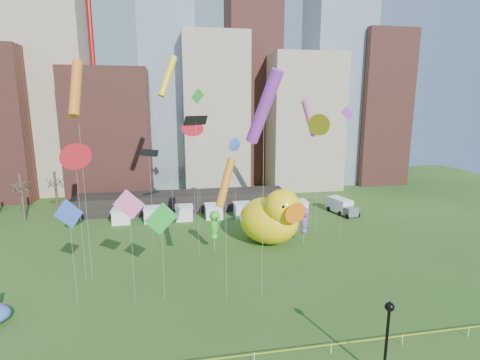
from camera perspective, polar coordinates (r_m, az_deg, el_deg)
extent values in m
cube|color=gray|center=(88.29, -27.29, 11.82)|extent=(14.00, 12.00, 42.00)
cube|color=brown|center=(79.92, -19.69, 6.82)|extent=(16.00, 14.00, 26.00)
cube|color=#8C9EB2|center=(87.17, -11.34, 17.14)|extent=(12.00, 12.00, 55.00)
cube|color=gray|center=(83.23, -4.07, 10.37)|extent=(14.00, 14.00, 34.00)
cube|color=brown|center=(92.07, 1.96, 21.12)|extent=(12.00, 12.00, 68.00)
cube|color=gray|center=(85.90, 9.65, 8.94)|extent=(16.00, 14.00, 30.00)
cube|color=#8C9EB2|center=(93.50, 14.93, 14.43)|extent=(14.00, 12.00, 48.00)
cube|color=brown|center=(96.24, 20.75, 10.41)|extent=(12.00, 12.00, 36.00)
cylinder|color=red|center=(90.44, -22.70, 23.05)|extent=(1.00, 1.00, 76.00)
cylinder|color=red|center=(95.59, 12.49, 22.95)|extent=(1.00, 1.00, 76.00)
cube|color=black|center=(66.88, -9.00, -3.35)|extent=(38.00, 6.00, 3.20)
cube|color=white|center=(61.85, -18.18, -5.49)|extent=(2.80, 2.80, 2.20)
cube|color=red|center=(61.48, -16.54, -5.01)|extent=(0.08, 1.40, 1.60)
cube|color=white|center=(61.34, -13.53, -5.37)|extent=(2.80, 2.80, 2.20)
cube|color=red|center=(61.12, -11.86, -4.87)|extent=(0.08, 1.40, 1.60)
cube|color=white|center=(61.23, -8.84, -5.21)|extent=(2.80, 2.80, 2.20)
cube|color=red|center=(61.16, -7.16, -4.70)|extent=(0.08, 1.40, 1.60)
cube|color=white|center=(61.54, -4.16, -5.02)|extent=(2.80, 2.80, 2.20)
cube|color=red|center=(61.61, -2.50, -4.50)|extent=(0.08, 1.40, 1.60)
cube|color=white|center=(62.24, 0.43, -4.80)|extent=(2.80, 2.80, 2.20)
cube|color=red|center=(62.45, 2.06, -4.27)|extent=(0.08, 1.40, 1.60)
cube|color=white|center=(63.33, 4.89, -4.56)|extent=(2.80, 2.80, 2.20)
cube|color=red|center=(63.68, 6.47, -4.03)|extent=(0.08, 1.40, 1.60)
cube|color=white|center=(64.79, 9.18, -4.30)|extent=(2.80, 2.80, 2.20)
cube|color=red|center=(65.27, 10.68, -3.78)|extent=(0.08, 1.40, 1.60)
cylinder|color=#382B21|center=(68.96, -31.17, -2.39)|extent=(0.44, 0.44, 8.00)
cylinder|color=#382B21|center=(71.40, -27.04, -1.76)|extent=(0.44, 0.44, 7.50)
cylinder|color=white|center=(29.46, 2.26, -26.35)|extent=(0.06, 0.06, 0.90)
cylinder|color=white|center=(31.09, 14.20, -24.44)|extent=(0.06, 0.06, 0.90)
cylinder|color=white|center=(33.72, 24.27, -22.03)|extent=(0.06, 0.06, 0.90)
cylinder|color=white|center=(37.14, 32.39, -19.56)|extent=(0.06, 0.06, 0.90)
cube|color=yellow|center=(29.25, 2.27, -25.80)|extent=(50.00, 0.02, 0.07)
ellipsoid|color=yellow|center=(50.34, 4.56, -6.34)|extent=(10.56, 11.27, 6.33)
ellipsoid|color=yellow|center=(53.06, 2.23, -5.56)|extent=(2.57, 2.32, 2.57)
sphere|color=yellow|center=(47.50, 6.70, -4.26)|extent=(6.24, 6.24, 4.76)
cone|color=orange|center=(46.08, 8.32, -5.01)|extent=(3.25, 2.99, 2.62)
sphere|color=white|center=(45.56, 6.51, -4.11)|extent=(0.86, 0.86, 0.86)
sphere|color=white|center=(47.23, 8.96, -3.62)|extent=(0.86, 0.86, 0.86)
sphere|color=black|center=(45.26, 6.84, -4.22)|extent=(0.43, 0.43, 0.43)
sphere|color=black|center=(46.94, 9.29, -3.72)|extent=(0.43, 0.43, 0.43)
ellipsoid|color=white|center=(54.72, 5.68, -6.96)|extent=(4.27, 4.57, 2.58)
ellipsoid|color=white|center=(56.09, 5.84, -6.57)|extent=(1.04, 0.94, 1.04)
sphere|color=white|center=(53.31, 5.57, -6.28)|extent=(2.52, 2.52, 1.94)
cone|color=orange|center=(52.55, 5.47, -6.62)|extent=(1.32, 1.21, 1.07)
sphere|color=white|center=(52.78, 4.93, -6.16)|extent=(0.35, 0.35, 0.35)
sphere|color=white|center=(52.68, 6.09, -6.22)|extent=(0.35, 0.35, 0.35)
sphere|color=black|center=(52.63, 4.91, -6.21)|extent=(0.17, 0.17, 0.17)
sphere|color=black|center=(52.52, 6.07, -6.27)|extent=(0.17, 0.17, 0.17)
cylinder|color=silver|center=(47.59, -4.07, -9.21)|extent=(0.03, 0.03, 3.49)
ellipsoid|color=green|center=(47.01, -4.10, -7.22)|extent=(1.27, 1.18, 2.58)
sphere|color=green|center=(46.44, -4.10, -5.66)|extent=(1.75, 1.75, 1.32)
cone|color=green|center=(45.90, -4.02, -5.95)|extent=(0.76, 0.94, 0.46)
sphere|color=green|center=(47.55, -4.08, -8.89)|extent=(0.92, 0.92, 0.92)
cylinder|color=silver|center=(50.91, 10.06, -8.14)|extent=(0.03, 0.03, 3.20)
ellipsoid|color=#7041C4|center=(50.40, 10.12, -6.42)|extent=(0.99, 0.82, 2.44)
sphere|color=#7041C4|center=(49.88, 10.23, -5.04)|extent=(1.29, 1.29, 1.25)
cone|color=#7041C4|center=(49.40, 10.46, -5.29)|extent=(0.47, 0.80, 0.44)
sphere|color=#7041C4|center=(50.88, 10.05, -7.91)|extent=(0.87, 0.87, 0.87)
cylinder|color=black|center=(28.53, 22.09, -23.06)|extent=(0.20, 0.20, 5.39)
sphere|color=black|center=(27.06, 22.57, -18.02)|extent=(0.63, 0.63, 0.63)
cone|color=black|center=(26.90, 22.63, -17.40)|extent=(0.22, 0.22, 0.28)
cube|color=silver|center=(66.74, 15.43, -3.78)|extent=(3.26, 5.11, 2.36)
cube|color=#595960|center=(64.63, 17.08, -4.80)|extent=(2.50, 2.14, 1.51)
cylinder|color=black|center=(65.02, 15.50, -5.14)|extent=(0.42, 0.88, 0.85)
cylinder|color=black|center=(66.49, 17.09, -4.86)|extent=(0.42, 0.88, 0.85)
cylinder|color=black|center=(67.44, 13.80, -4.45)|extent=(0.42, 0.88, 0.85)
cylinder|color=black|center=(68.86, 15.37, -4.21)|extent=(0.42, 0.88, 0.85)
cylinder|color=silver|center=(56.20, -7.27, 0.23)|extent=(0.02, 0.02, 15.33)
cone|color=red|center=(55.24, -7.48, 8.05)|extent=(2.27, 1.00, 2.30)
cylinder|color=silver|center=(36.27, -16.64, -11.16)|extent=(0.02, 0.02, 9.71)
cube|color=pink|center=(34.74, -17.10, -3.73)|extent=(2.73, 1.13, 2.93)
cylinder|color=silver|center=(43.97, -6.71, -1.80)|extent=(0.02, 0.02, 16.98)
cube|color=black|center=(42.85, -6.98, 9.33)|extent=(3.01, 2.85, 1.11)
cylinder|color=silver|center=(36.06, -12.07, -12.30)|extent=(0.02, 0.02, 8.28)
cube|color=green|center=(34.62, -12.36, -6.01)|extent=(3.12, 0.47, 3.15)
cylinder|color=silver|center=(50.84, -10.85, 3.04)|extent=(0.02, 0.02, 22.52)
cylinder|color=yellow|center=(50.48, -11.35, 15.79)|extent=(3.13, 2.77, 5.54)
cylinder|color=silver|center=(38.20, -24.85, -11.27)|extent=(0.02, 0.02, 8.87)
cube|color=blue|center=(36.80, -25.43, -4.86)|extent=(1.96, 2.24, 2.95)
cylinder|color=silver|center=(41.12, -23.37, -1.19)|extent=(0.02, 0.02, 20.35)
cylinder|color=orange|center=(40.32, -24.53, 13.07)|extent=(1.24, 3.47, 5.79)
cylinder|color=silver|center=(53.33, 16.04, 0.54)|extent=(0.02, 0.02, 17.66)
cube|color=purple|center=(52.45, 16.57, 10.05)|extent=(1.92, 0.28, 1.93)
cylinder|color=silver|center=(41.14, -23.83, -6.04)|extent=(0.02, 0.02, 13.66)
cone|color=red|center=(39.75, -24.61, 3.41)|extent=(1.80, 2.39, 2.67)
cylinder|color=silver|center=(58.12, 10.57, 1.27)|extent=(0.02, 0.02, 16.88)
cylinder|color=pink|center=(57.26, 10.88, 9.61)|extent=(3.50, 2.46, 5.83)
cylinder|color=silver|center=(49.26, -13.79, -3.17)|extent=(0.02, 0.02, 12.73)
cube|color=black|center=(48.09, -14.15, 4.19)|extent=(2.51, 2.14, 0.89)
cylinder|color=silver|center=(55.83, -6.48, 2.67)|extent=(0.02, 0.02, 20.12)
cube|color=green|center=(55.22, -6.72, 13.04)|extent=(1.88, 1.39, 2.31)
cylinder|color=silver|center=(53.13, 12.14, -0.16)|extent=(0.02, 0.02, 16.11)
cone|color=yellow|center=(52.15, 12.51, 8.54)|extent=(1.31, 2.95, 2.99)
cylinder|color=silver|center=(57.27, -0.73, -0.78)|extent=(0.02, 0.02, 12.76)
cone|color=blue|center=(56.27, -0.75, 5.58)|extent=(1.64, 1.74, 2.12)
cylinder|color=silver|center=(34.73, -2.20, -9.90)|extent=(0.02, 0.02, 11.73)
cylinder|color=orange|center=(33.05, -2.28, -0.39)|extent=(2.39, 2.37, 4.45)
cylinder|color=silver|center=(34.00, 3.63, -4.37)|extent=(0.02, 0.02, 18.49)
cylinder|color=purple|center=(32.72, 3.84, 11.41)|extent=(3.28, 3.80, 6.66)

